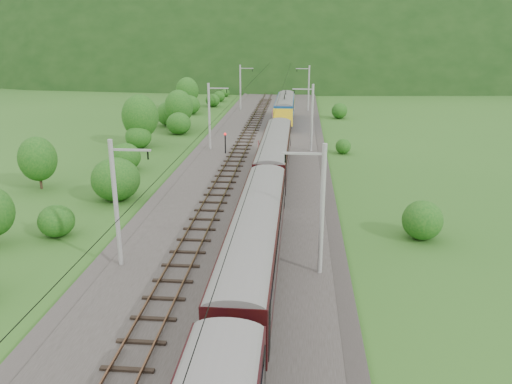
{
  "coord_description": "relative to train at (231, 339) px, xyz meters",
  "views": [
    {
      "loc": [
        4.76,
        -27.56,
        14.38
      ],
      "look_at": [
        1.59,
        8.32,
        2.6
      ],
      "focal_mm": 35.0,
      "sensor_mm": 36.0,
      "label": 1
    }
  ],
  "objects": [
    {
      "name": "ground",
      "position": [
        -2.4,
        11.66,
        -3.32
      ],
      "size": [
        600.0,
        600.0,
        0.0
      ],
      "primitive_type": "plane",
      "color": "#255119",
      "rests_on": "ground"
    },
    {
      "name": "railbed",
      "position": [
        -2.4,
        21.66,
        -3.17
      ],
      "size": [
        14.0,
        220.0,
        0.3
      ],
      "primitive_type": "cube",
      "color": "#38332D",
      "rests_on": "ground"
    },
    {
      "name": "track_left",
      "position": [
        -4.8,
        21.66,
        -2.95
      ],
      "size": [
        2.4,
        220.0,
        0.27
      ],
      "color": "brown",
      "rests_on": "railbed"
    },
    {
      "name": "track_right",
      "position": [
        0.0,
        21.66,
        -2.95
      ],
      "size": [
        2.4,
        220.0,
        0.27
      ],
      "color": "brown",
      "rests_on": "railbed"
    },
    {
      "name": "catenary_left",
      "position": [
        -8.52,
        43.66,
        1.18
      ],
      "size": [
        2.54,
        192.28,
        8.0
      ],
      "color": "gray",
      "rests_on": "railbed"
    },
    {
      "name": "catenary_right",
      "position": [
        3.72,
        43.66,
        1.18
      ],
      "size": [
        2.54,
        192.28,
        8.0
      ],
      "color": "gray",
      "rests_on": "railbed"
    },
    {
      "name": "overhead_wires",
      "position": [
        -2.4,
        21.66,
        3.78
      ],
      "size": [
        4.83,
        198.0,
        0.03
      ],
      "color": "black",
      "rests_on": "ground"
    },
    {
      "name": "mountain_main",
      "position": [
        -2.4,
        271.66,
        -3.32
      ],
      "size": [
        504.0,
        360.0,
        244.0
      ],
      "primitive_type": "ellipsoid",
      "color": "#153210",
      "rests_on": "ground"
    },
    {
      "name": "mountain_ridge",
      "position": [
        -122.4,
        311.66,
        -3.32
      ],
      "size": [
        336.0,
        280.0,
        132.0
      ],
      "primitive_type": "ellipsoid",
      "color": "#153210",
      "rests_on": "ground"
    },
    {
      "name": "train",
      "position": [
        0.0,
        0.0,
        0.0
      ],
      "size": [
        2.77,
        134.03,
        4.81
      ],
      "color": "black",
      "rests_on": "ground"
    },
    {
      "name": "hazard_post_near",
      "position": [
        -2.43,
        41.64,
        -2.22
      ],
      "size": [
        0.17,
        0.17,
        1.6
      ],
      "primitive_type": "cylinder",
      "color": "red",
      "rests_on": "railbed"
    },
    {
      "name": "hazard_post_far",
      "position": [
        -2.14,
        65.75,
        -2.22
      ],
      "size": [
        0.17,
        0.17,
        1.59
      ],
      "primitive_type": "cylinder",
      "color": "red",
      "rests_on": "railbed"
    },
    {
      "name": "signal",
      "position": [
        -6.37,
        41.52,
        -1.58
      ],
      "size": [
        0.27,
        0.27,
        2.46
      ],
      "color": "black",
      "rests_on": "railbed"
    },
    {
      "name": "vegetation_left",
      "position": [
        -16.88,
        34.17,
        -0.82
      ],
      "size": [
        12.19,
        146.23,
        6.61
      ],
      "color": "#144813",
      "rests_on": "ground"
    },
    {
      "name": "vegetation_right",
      "position": [
        9.5,
        17.18,
        -2.13
      ],
      "size": [
        5.95,
        100.0,
        2.57
      ],
      "color": "#144813",
      "rests_on": "ground"
    }
  ]
}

